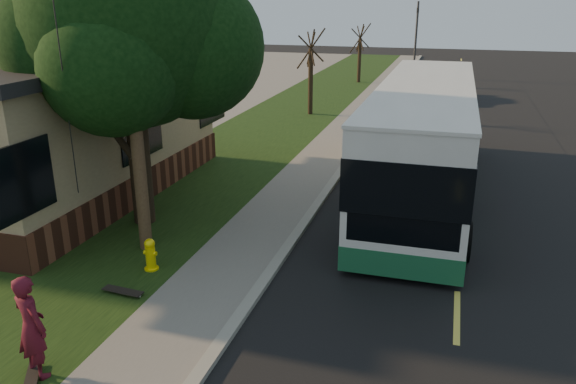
% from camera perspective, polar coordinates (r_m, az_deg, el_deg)
% --- Properties ---
extents(ground, '(120.00, 120.00, 0.00)m').
position_cam_1_polar(ground, '(12.10, -2.72, -9.71)').
color(ground, black).
rests_on(ground, ground).
extents(road, '(8.00, 80.00, 0.01)m').
position_cam_1_polar(road, '(20.83, 17.02, 2.10)').
color(road, black).
rests_on(road, ground).
extents(curb, '(0.25, 80.00, 0.12)m').
position_cam_1_polar(curb, '(21.10, 6.14, 3.23)').
color(curb, gray).
rests_on(curb, ground).
extents(sidewalk, '(2.00, 80.00, 0.08)m').
position_cam_1_polar(sidewalk, '(21.30, 3.49, 3.40)').
color(sidewalk, slate).
rests_on(sidewalk, ground).
extents(grass_verge, '(5.00, 80.00, 0.07)m').
position_cam_1_polar(grass_verge, '(22.30, -5.32, 4.08)').
color(grass_verge, black).
rests_on(grass_verge, ground).
extents(building_lot, '(15.00, 80.00, 0.04)m').
position_cam_1_polar(building_lot, '(27.53, -25.16, 5.22)').
color(building_lot, slate).
rests_on(building_lot, ground).
extents(fire_hydrant, '(0.32, 0.32, 0.74)m').
position_cam_1_polar(fire_hydrant, '(12.91, -13.80, -6.18)').
color(fire_hydrant, yellow).
rests_on(fire_hydrant, grass_verge).
extents(utility_pole, '(2.86, 3.21, 9.07)m').
position_cam_1_polar(utility_pole, '(12.98, -15.87, 13.15)').
color(utility_pole, '#473321').
rests_on(utility_pole, ground).
extents(leafy_tree, '(6.30, 6.00, 7.80)m').
position_cam_1_polar(leafy_tree, '(14.80, -15.57, 15.94)').
color(leafy_tree, black).
rests_on(leafy_tree, grass_verge).
extents(bare_tree_near, '(1.38, 1.21, 4.31)m').
position_cam_1_polar(bare_tree_near, '(29.08, 2.32, 11.96)').
color(bare_tree_near, black).
rests_on(bare_tree_near, grass_verge).
extents(bare_tree_far, '(1.38, 1.21, 4.03)m').
position_cam_1_polar(bare_tree_far, '(40.69, 7.29, 13.72)').
color(bare_tree_far, black).
rests_on(bare_tree_far, grass_verge).
extents(traffic_signal, '(0.18, 0.22, 5.50)m').
position_cam_1_polar(traffic_signal, '(44.16, 12.89, 15.34)').
color(traffic_signal, '#2D2D30').
rests_on(traffic_signal, ground).
extents(transit_bus, '(2.92, 12.64, 3.42)m').
position_cam_1_polar(transit_bus, '(17.65, 13.59, 5.53)').
color(transit_bus, silver).
rests_on(transit_bus, ground).
extents(skateboarder, '(0.75, 0.62, 1.77)m').
position_cam_1_polar(skateboarder, '(9.92, -24.64, -12.31)').
color(skateboarder, '#50101E').
rests_on(skateboarder, grass_verge).
extents(skateboard_main, '(0.58, 0.78, 0.07)m').
position_cam_1_polar(skateboard_main, '(10.26, -24.54, -16.69)').
color(skateboard_main, black).
rests_on(skateboard_main, grass_verge).
extents(skateboard_spare, '(0.92, 0.30, 0.08)m').
position_cam_1_polar(skateboard_spare, '(12.18, -16.44, -9.64)').
color(skateboard_spare, black).
rests_on(skateboard_spare, grass_verge).
extents(dumpster, '(1.89, 1.64, 1.43)m').
position_cam_1_polar(dumpster, '(17.75, -24.69, 0.78)').
color(dumpster, black).
rests_on(dumpster, building_lot).
extents(distant_car, '(1.95, 4.78, 1.62)m').
position_cam_1_polar(distant_car, '(35.24, 15.16, 10.41)').
color(distant_car, black).
rests_on(distant_car, ground).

